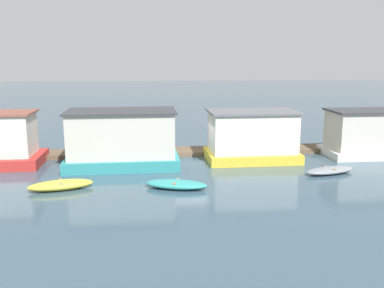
% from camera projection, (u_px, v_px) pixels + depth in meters
% --- Properties ---
extents(ground_plane, '(200.00, 200.00, 0.00)m').
position_uv_depth(ground_plane, '(190.00, 162.00, 27.69)').
color(ground_plane, '#385160').
extents(dock_walkway, '(42.40, 2.16, 0.30)m').
position_uv_depth(dock_walkway, '(186.00, 151.00, 30.18)').
color(dock_walkway, brown).
rests_on(dock_walkway, ground_plane).
extents(houseboat_teal, '(6.90, 3.99, 3.50)m').
position_uv_depth(houseboat_teal, '(122.00, 139.00, 26.44)').
color(houseboat_teal, teal).
rests_on(houseboat_teal, ground_plane).
extents(houseboat_yellow, '(5.91, 3.71, 3.28)m').
position_uv_depth(houseboat_yellow, '(252.00, 136.00, 27.98)').
color(houseboat_yellow, gold).
rests_on(houseboat_yellow, ground_plane).
extents(houseboat_white, '(6.45, 3.53, 3.18)m').
position_uv_depth(houseboat_white, '(372.00, 134.00, 29.34)').
color(houseboat_white, white).
rests_on(houseboat_white, ground_plane).
extents(dinghy_yellow, '(3.42, 1.86, 0.49)m').
position_uv_depth(dinghy_yellow, '(61.00, 185.00, 21.86)').
color(dinghy_yellow, yellow).
rests_on(dinghy_yellow, ground_plane).
extents(dinghy_teal, '(3.46, 2.18, 0.43)m').
position_uv_depth(dinghy_teal, '(176.00, 184.00, 22.09)').
color(dinghy_teal, teal).
rests_on(dinghy_teal, ground_plane).
extents(dinghy_grey, '(3.36, 1.96, 0.40)m').
position_uv_depth(dinghy_grey, '(330.00, 170.00, 24.88)').
color(dinghy_grey, gray).
rests_on(dinghy_grey, ground_plane).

